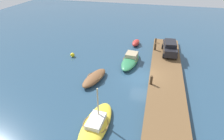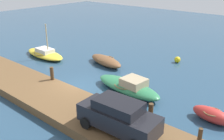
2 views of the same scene
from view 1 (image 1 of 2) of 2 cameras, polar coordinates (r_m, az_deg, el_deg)
ground_plane at (r=21.63m, az=9.47°, el=-2.46°), size 84.00×84.00×0.00m
dock_platform at (r=21.53m, az=16.51°, el=-2.70°), size 23.13×3.70×0.57m
dinghy_red at (r=29.88m, az=7.51°, el=8.48°), size 2.52×1.29×0.83m
sailboat_yellow at (r=15.53m, az=-5.09°, el=-16.64°), size 5.64×2.35×3.53m
rowboat_brown at (r=20.75m, az=-5.53°, el=-2.43°), size 4.49×2.47×0.78m
motorboat_green at (r=24.34m, az=5.84°, el=3.23°), size 5.85×2.43×1.25m
mooring_post_west at (r=19.50m, az=12.20°, el=-3.11°), size 0.28×0.28×1.01m
mooring_post_mid_west at (r=27.29m, az=13.37°, el=7.16°), size 0.28×0.28×1.05m
mooring_post_mid_east at (r=29.99m, az=13.58°, el=8.99°), size 0.22×0.22×0.71m
parked_car at (r=26.55m, az=17.66°, el=6.77°), size 4.42×2.06×1.79m
marker_buoy at (r=26.51m, az=-12.29°, el=4.66°), size 0.60×0.60×0.60m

